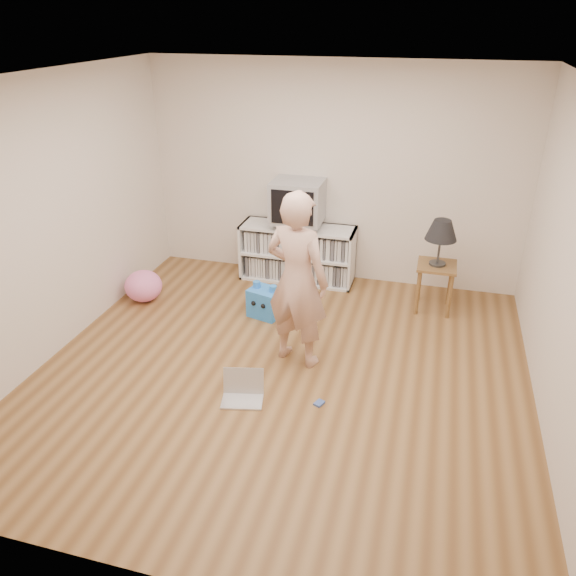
% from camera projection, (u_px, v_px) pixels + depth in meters
% --- Properties ---
extents(ground, '(4.50, 4.50, 0.00)m').
position_uv_depth(ground, '(282.00, 372.00, 5.28)').
color(ground, brown).
rests_on(ground, ground).
extents(walls, '(4.52, 4.52, 2.60)m').
position_uv_depth(walls, '(281.00, 243.00, 4.70)').
color(walls, silver).
rests_on(walls, ground).
extents(ceiling, '(4.50, 4.50, 0.01)m').
position_uv_depth(ceiling, '(280.00, 79.00, 4.12)').
color(ceiling, white).
rests_on(ceiling, walls).
extents(media_unit, '(1.40, 0.45, 0.70)m').
position_uv_depth(media_unit, '(298.00, 253.00, 6.97)').
color(media_unit, white).
rests_on(media_unit, ground).
extents(dvd_deck, '(0.45, 0.35, 0.07)m').
position_uv_depth(dvd_deck, '(298.00, 224.00, 6.78)').
color(dvd_deck, gray).
rests_on(dvd_deck, media_unit).
extents(crt_tv, '(0.60, 0.53, 0.50)m').
position_uv_depth(crt_tv, '(298.00, 201.00, 6.65)').
color(crt_tv, '#9A9A9F').
rests_on(crt_tv, dvd_deck).
extents(side_table, '(0.42, 0.42, 0.55)m').
position_uv_depth(side_table, '(436.00, 276.00, 6.21)').
color(side_table, brown).
rests_on(side_table, ground).
extents(table_lamp, '(0.34, 0.34, 0.52)m').
position_uv_depth(table_lamp, '(442.00, 231.00, 5.98)').
color(table_lamp, '#333333').
rests_on(table_lamp, side_table).
extents(person, '(0.70, 0.55, 1.69)m').
position_uv_depth(person, '(297.00, 280.00, 5.10)').
color(person, '#DAAA94').
rests_on(person, ground).
extents(laptop, '(0.41, 0.35, 0.25)m').
position_uv_depth(laptop, '(243.00, 391.00, 4.91)').
color(laptop, silver).
rests_on(laptop, ground).
extents(playing_cards, '(0.09, 0.11, 0.02)m').
position_uv_depth(playing_cards, '(319.00, 403.00, 4.84)').
color(playing_cards, '#4361B4').
rests_on(playing_cards, ground).
extents(plush_blue, '(0.40, 0.35, 0.39)m').
position_uv_depth(plush_blue, '(265.00, 302.00, 6.18)').
color(plush_blue, '#2883FC').
rests_on(plush_blue, ground).
extents(plush_pink, '(0.47, 0.47, 0.36)m').
position_uv_depth(plush_pink, '(143.00, 286.00, 6.51)').
color(plush_pink, pink).
rests_on(plush_pink, ground).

